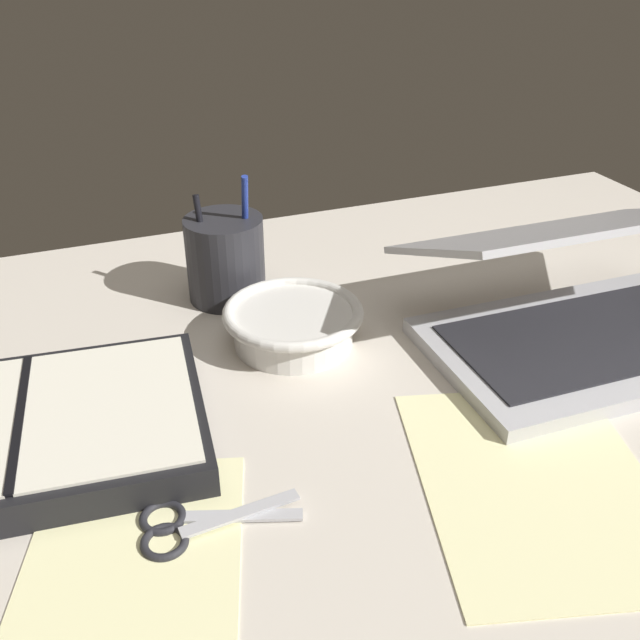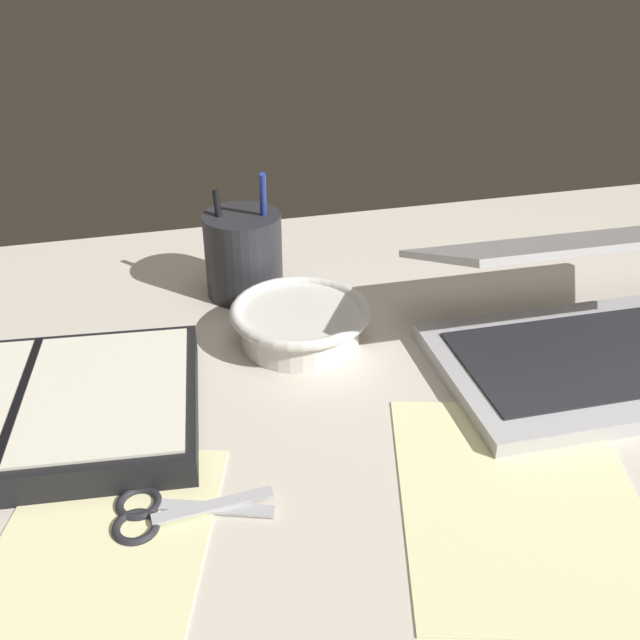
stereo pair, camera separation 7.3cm
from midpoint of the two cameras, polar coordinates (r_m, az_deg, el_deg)
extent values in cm
cube|color=beige|center=(74.34, 1.05, -7.00)|extent=(140.00, 100.00, 2.00)
cube|color=#B7B7BC|center=(85.04, 18.44, -1.92)|extent=(36.30, 22.98, 1.80)
cube|color=#232328|center=(84.52, 18.55, -1.33)|extent=(31.87, 16.65, 0.24)
cube|color=#B7B7BC|center=(84.84, 16.90, 6.87)|extent=(36.27, 21.65, 9.11)
cube|color=silver|center=(84.59, 17.05, 6.64)|extent=(33.36, 19.35, 7.83)
cylinder|color=silver|center=(81.87, -4.71, -0.69)|extent=(13.69, 13.69, 4.06)
torus|color=silver|center=(80.84, -4.77, 0.55)|extent=(16.11, 16.11, 1.29)
cylinder|color=#28282D|center=(91.27, -9.87, 4.79)|extent=(9.86, 9.86, 10.80)
cylinder|color=black|center=(89.62, -11.60, 5.64)|extent=(1.19, 3.43, 13.01)
cylinder|color=#233899|center=(90.13, -8.34, 6.99)|extent=(1.12, 4.24, 15.48)
cube|color=black|center=(73.57, -25.32, -8.35)|extent=(35.22, 25.85, 3.27)
cube|color=silver|center=(71.19, -19.35, -6.51)|extent=(17.31, 22.02, 0.30)
cube|color=black|center=(72.48, -25.65, -7.14)|extent=(2.87, 20.55, 0.30)
cube|color=#B7B7BC|center=(61.63, -9.90, -15.13)|extent=(10.35, 2.03, 0.30)
cube|color=#B7B7BC|center=(61.84, -9.88, -15.33)|extent=(10.10, 4.54, 0.30)
torus|color=#232328|center=(61.21, -15.86, -16.87)|extent=(3.90, 3.90, 0.70)
torus|color=#232328|center=(63.09, -15.87, -15.12)|extent=(3.90, 3.90, 0.70)
cube|color=#F4EFB2|center=(66.00, 13.90, -12.60)|extent=(26.79, 31.55, 0.16)
cube|color=#F4EFB2|center=(60.84, -18.37, -18.07)|extent=(22.70, 26.79, 0.16)
camera|label=1|loc=(0.04, -92.86, -1.68)|focal=40.00mm
camera|label=2|loc=(0.04, 87.14, 1.68)|focal=40.00mm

